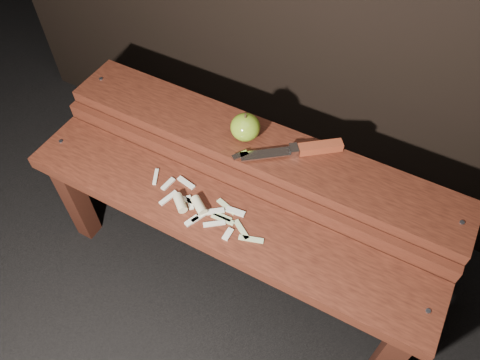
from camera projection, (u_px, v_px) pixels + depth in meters
The scene contains 6 objects.
ground at pixel (232, 272), 1.61m from camera, with size 60.00×60.00×0.00m, color black.
bench_front_tier at pixel (219, 231), 1.30m from camera, with size 1.20×0.20×0.42m.
bench_rear_tier at pixel (257, 163), 1.38m from camera, with size 1.20×0.21×0.50m.
apple at pixel (245, 127), 1.29m from camera, with size 0.08×0.08×0.09m.
knife at pixel (306, 149), 1.28m from camera, with size 0.26×0.20×0.03m.
apple_scraps at pixel (197, 206), 1.26m from camera, with size 0.38×0.13×0.03m.
Camera 1 is at (0.38, -0.63, 1.47)m, focal length 35.00 mm.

